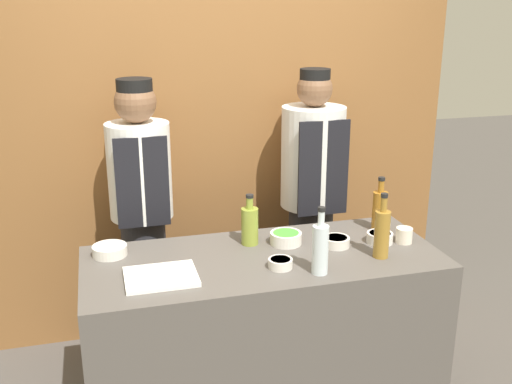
% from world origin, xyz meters
% --- Properties ---
extents(cabinet_wall, '(2.99, 0.18, 2.40)m').
position_xyz_m(cabinet_wall, '(0.00, 1.09, 1.20)').
color(cabinet_wall, brown).
rests_on(cabinet_wall, ground_plane).
extents(counter, '(1.71, 0.71, 0.90)m').
position_xyz_m(counter, '(0.00, 0.00, 0.45)').
color(counter, '#514C47').
rests_on(counter, ground_plane).
extents(sauce_bowl_green, '(0.16, 0.16, 0.06)m').
position_xyz_m(sauce_bowl_green, '(0.15, 0.12, 0.93)').
color(sauce_bowl_green, silver).
rests_on(sauce_bowl_green, counter).
extents(sauce_bowl_brown, '(0.13, 0.13, 0.05)m').
position_xyz_m(sauce_bowl_brown, '(0.38, 0.03, 0.92)').
color(sauce_bowl_brown, silver).
rests_on(sauce_bowl_brown, counter).
extents(sauce_bowl_yellow, '(0.11, 0.11, 0.04)m').
position_xyz_m(sauce_bowl_yellow, '(0.04, -0.14, 0.92)').
color(sauce_bowl_yellow, silver).
rests_on(sauce_bowl_yellow, counter).
extents(sauce_bowl_orange, '(0.13, 0.13, 0.05)m').
position_xyz_m(sauce_bowl_orange, '(0.61, 0.01, 0.93)').
color(sauce_bowl_orange, silver).
rests_on(sauce_bowl_orange, counter).
extents(sauce_bowl_white, '(0.17, 0.17, 0.05)m').
position_xyz_m(sauce_bowl_white, '(-0.71, 0.21, 0.93)').
color(sauce_bowl_white, silver).
rests_on(sauce_bowl_white, counter).
extents(cutting_board, '(0.32, 0.25, 0.02)m').
position_xyz_m(cutting_board, '(-0.50, -0.11, 0.91)').
color(cutting_board, white).
rests_on(cutting_board, counter).
extents(bottle_oil, '(0.09, 0.09, 0.26)m').
position_xyz_m(bottle_oil, '(-0.02, 0.17, 1.00)').
color(bottle_oil, olive).
rests_on(bottle_oil, counter).
extents(bottle_vinegar, '(0.07, 0.07, 0.32)m').
position_xyz_m(bottle_vinegar, '(0.54, -0.15, 1.02)').
color(bottle_vinegar, olive).
rests_on(bottle_vinegar, counter).
extents(bottle_amber, '(0.08, 0.08, 0.29)m').
position_xyz_m(bottle_amber, '(0.69, 0.17, 1.01)').
color(bottle_amber, '#9E661E').
rests_on(bottle_amber, counter).
extents(bottle_clear, '(0.07, 0.07, 0.31)m').
position_xyz_m(bottle_clear, '(0.19, -0.24, 1.02)').
color(bottle_clear, silver).
rests_on(bottle_clear, counter).
extents(cup_cream, '(0.08, 0.08, 0.08)m').
position_xyz_m(cup_cream, '(0.73, -0.02, 0.94)').
color(cup_cream, silver).
rests_on(cup_cream, counter).
extents(chef_left, '(0.35, 0.35, 1.67)m').
position_xyz_m(chef_left, '(-0.51, 0.73, 0.91)').
color(chef_left, '#28282D').
rests_on(chef_left, ground_plane).
extents(chef_right, '(0.38, 0.38, 1.69)m').
position_xyz_m(chef_right, '(0.51, 0.73, 0.91)').
color(chef_right, '#28282D').
rests_on(chef_right, ground_plane).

